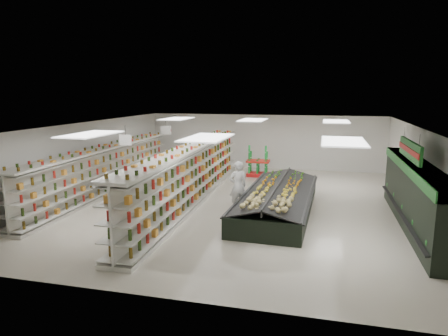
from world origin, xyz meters
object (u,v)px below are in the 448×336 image
(soda_endcap, at_px, (258,162))
(produce_island, at_px, (278,199))
(shopper_background, at_px, (200,162))
(gondola_center, at_px, (191,177))
(gondola_left, at_px, (106,172))
(shopper_main, at_px, (238,186))

(soda_endcap, bearing_deg, produce_island, -73.91)
(soda_endcap, distance_m, shopper_background, 3.18)
(gondola_center, bearing_deg, gondola_left, 170.30)
(gondola_left, height_order, shopper_background, gondola_left)
(gondola_center, height_order, shopper_main, gondola_center)
(produce_island, xyz_separation_m, soda_endcap, (-1.79, 6.21, 0.28))
(gondola_center, distance_m, shopper_main, 2.24)
(gondola_left, bearing_deg, gondola_center, -9.05)
(gondola_left, distance_m, shopper_main, 6.56)
(gondola_center, relative_size, shopper_main, 6.95)
(soda_endcap, bearing_deg, shopper_background, -170.68)
(soda_endcap, relative_size, shopper_background, 1.05)
(soda_endcap, xyz_separation_m, shopper_background, (-3.14, -0.51, -0.01))
(produce_island, relative_size, shopper_background, 4.81)
(gondola_center, xyz_separation_m, soda_endcap, (1.85, 5.85, -0.31))
(shopper_main, height_order, shopper_background, shopper_main)
(soda_endcap, bearing_deg, shopper_main, -87.59)
(gondola_left, relative_size, soda_endcap, 7.69)
(gondola_center, xyz_separation_m, produce_island, (3.64, -0.36, -0.59))
(shopper_main, relative_size, shopper_background, 1.29)
(gondola_center, bearing_deg, shopper_background, 102.20)
(produce_island, distance_m, soda_endcap, 6.47)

